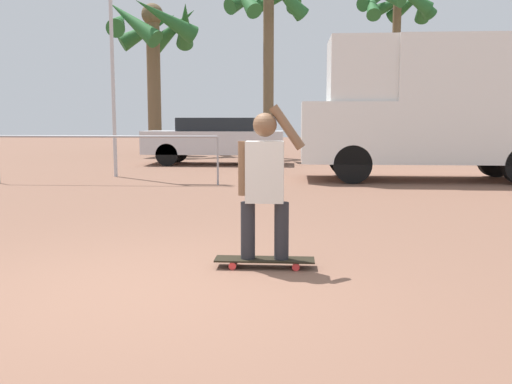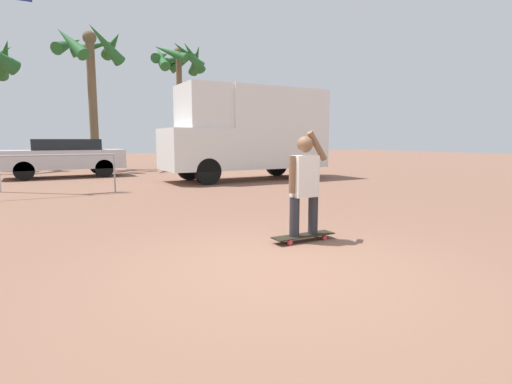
# 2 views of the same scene
# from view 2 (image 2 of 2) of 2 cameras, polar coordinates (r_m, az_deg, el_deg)

# --- Properties ---
(ground_plane) EXTENTS (80.00, 80.00, 0.00)m
(ground_plane) POSITION_cam_2_polar(r_m,az_deg,el_deg) (4.61, 3.17, -10.84)
(ground_plane) COLOR brown
(skateboard) EXTENTS (0.97, 0.24, 0.09)m
(skateboard) POSITION_cam_2_polar(r_m,az_deg,el_deg) (5.81, 6.81, -6.25)
(skateboard) COLOR black
(skateboard) RESTS_ON ground_plane
(person_skateboarder) EXTENTS (0.64, 0.23, 1.49)m
(person_skateboarder) POSITION_cam_2_polar(r_m,az_deg,el_deg) (5.67, 6.93, 1.63)
(person_skateboarder) COLOR #28282D
(person_skateboarder) RESTS_ON skateboard
(camper_van) EXTENTS (5.97, 2.00, 3.28)m
(camper_van) POSITION_cam_2_polar(r_m,az_deg,el_deg) (14.56, -0.90, 8.76)
(camper_van) COLOR black
(camper_van) RESTS_ON ground_plane
(parked_car_silver) EXTENTS (4.35, 1.73, 1.47)m
(parked_car_silver) POSITION_cam_2_polar(r_m,az_deg,el_deg) (17.17, -25.70, 4.58)
(parked_car_silver) COLOR black
(parked_car_silver) RESTS_ON ground_plane
(palm_tree_near_van) EXTENTS (3.22, 3.24, 6.81)m
(palm_tree_near_van) POSITION_cam_2_polar(r_m,az_deg,el_deg) (24.03, -10.96, 17.61)
(palm_tree_near_van) COLOR brown
(palm_tree_near_van) RESTS_ON ground_plane
(palm_tree_center_background) EXTENTS (3.22, 3.29, 6.57)m
(palm_tree_center_background) POSITION_cam_2_polar(r_m,az_deg,el_deg) (20.86, -22.54, 17.53)
(palm_tree_center_background) COLOR brown
(palm_tree_center_background) RESTS_ON ground_plane
(plaza_railing_segment) EXTENTS (4.99, 0.05, 1.08)m
(plaza_railing_segment) POSITION_cam_2_polar(r_m,az_deg,el_deg) (11.46, -31.94, 3.72)
(plaza_railing_segment) COLOR #99999E
(plaza_railing_segment) RESTS_ON ground_plane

